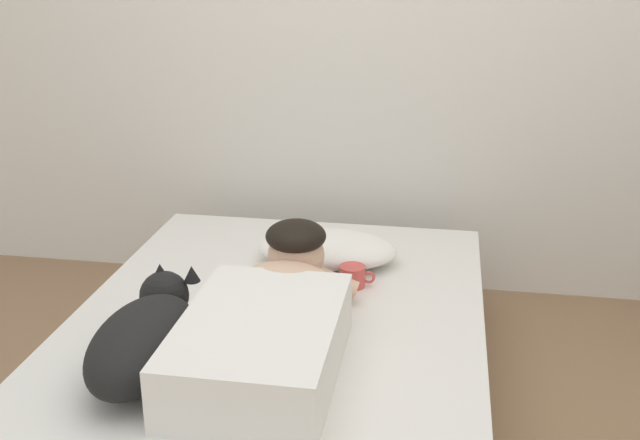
{
  "coord_description": "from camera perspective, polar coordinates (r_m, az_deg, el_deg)",
  "views": [
    {
      "loc": [
        0.3,
        -1.75,
        1.49
      ],
      "look_at": [
        -0.1,
        0.61,
        0.61
      ],
      "focal_mm": 42.63,
      "sensor_mm": 36.0,
      "label": 1
    }
  ],
  "objects": [
    {
      "name": "back_wall",
      "position": [
        3.27,
        4.57,
        16.07
      ],
      "size": [
        4.2,
        0.12,
        2.5
      ],
      "color": "silver",
      "rests_on": "ground"
    },
    {
      "name": "bed",
      "position": [
        2.5,
        -3.43,
        -11.47
      ],
      "size": [
        1.35,
        1.91,
        0.36
      ],
      "color": "gray",
      "rests_on": "ground"
    },
    {
      "name": "pillow",
      "position": [
        2.82,
        0.54,
        -2.17
      ],
      "size": [
        0.52,
        0.32,
        0.11
      ],
      "primitive_type": "ellipsoid",
      "color": "white",
      "rests_on": "bed"
    },
    {
      "name": "person_lying",
      "position": [
        2.22,
        -3.64,
        -7.34
      ],
      "size": [
        0.43,
        0.92,
        0.27
      ],
      "color": "white",
      "rests_on": "bed"
    },
    {
      "name": "dog",
      "position": [
        2.17,
        -12.94,
        -8.59
      ],
      "size": [
        0.26,
        0.57,
        0.21
      ],
      "color": "black",
      "rests_on": "bed"
    },
    {
      "name": "coffee_cup",
      "position": [
        2.64,
        2.48,
        -4.23
      ],
      "size": [
        0.12,
        0.09,
        0.07
      ],
      "color": "#D84C47",
      "rests_on": "bed"
    },
    {
      "name": "cell_phone",
      "position": [
        2.2,
        -4.89,
        -10.62
      ],
      "size": [
        0.07,
        0.14,
        0.01
      ],
      "primitive_type": "cube",
      "color": "black",
      "rests_on": "bed"
    }
  ]
}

